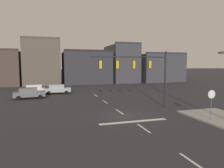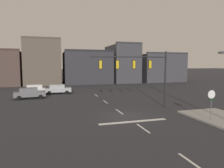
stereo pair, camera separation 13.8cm
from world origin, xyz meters
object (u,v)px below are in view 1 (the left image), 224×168
(car_lot_middle, at_px, (35,89))
(car_lot_farside, at_px, (29,93))
(signal_mast_near_side, at_px, (140,68))
(car_lot_nearside, at_px, (58,89))
(stop_sign, at_px, (211,98))

(car_lot_middle, xyz_separation_m, car_lot_farside, (-0.49, -4.72, 0.00))
(signal_mast_near_side, height_order, car_lot_nearside, signal_mast_near_side)
(car_lot_nearside, bearing_deg, signal_mast_near_side, -59.36)
(car_lot_middle, bearing_deg, car_lot_farside, -95.91)
(signal_mast_near_side, height_order, car_lot_farside, signal_mast_near_side)
(stop_sign, distance_m, car_lot_nearside, 25.08)
(stop_sign, xyz_separation_m, car_lot_nearside, (-12.59, 21.64, -1.29))
(stop_sign, xyz_separation_m, car_lot_middle, (-16.32, 22.34, -1.29))
(stop_sign, relative_size, car_lot_farside, 0.62)
(car_lot_farside, bearing_deg, signal_mast_near_side, -39.63)
(car_lot_nearside, distance_m, car_lot_middle, 3.79)
(signal_mast_near_side, xyz_separation_m, stop_sign, (3.86, -6.90, -2.49))
(stop_sign, distance_m, car_lot_middle, 27.69)
(stop_sign, height_order, car_lot_farside, stop_sign)
(car_lot_middle, distance_m, car_lot_farside, 4.74)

